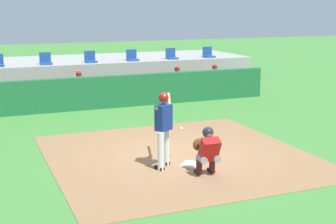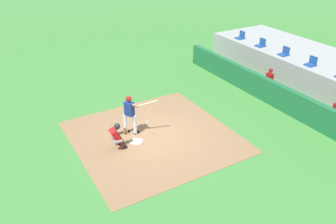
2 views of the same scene
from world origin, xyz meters
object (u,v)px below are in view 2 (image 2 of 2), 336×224
Objects in this scene: batter_at_plate at (130,113)px; stadium_seat_2 at (284,53)px; catcher_crouched at (118,135)px; stadium_seat_1 at (261,44)px; stadium_seat_3 at (311,63)px; dugout_player_0 at (268,80)px; dugout_player_1 at (335,112)px; stadium_seat_0 at (241,37)px; home_plate at (137,141)px.

stadium_seat_2 is (-1.17, 10.10, 0.50)m from batter_at_plate.
stadium_seat_1 is at bearing 108.73° from catcher_crouched.
stadium_seat_2 is at bearing 180.00° from stadium_seat_3.
dugout_player_0 is 2.40m from stadium_seat_2.
dugout_player_1 is 2.71× the size of stadium_seat_0.
stadium_seat_3 reaches higher than catcher_crouched.
catcher_crouched is at bearing -84.09° from dugout_player_0.
dugout_player_1 is at bearing -32.68° from stadium_seat_3.
stadium_seat_3 is at bearing 0.00° from stadium_seat_0.
dugout_player_1 is 2.71× the size of stadium_seat_1.
stadium_seat_3 is (-0.01, 10.97, 0.93)m from catcher_crouched.
catcher_crouched is at bearing -71.27° from stadium_seat_1.
stadium_seat_3 reaches higher than dugout_player_0.
batter_at_plate is 1.39× the size of dugout_player_0.
catcher_crouched is at bearing -80.36° from stadium_seat_2.
dugout_player_0 is 2.71× the size of stadium_seat_0.
dugout_player_1 is at bearing -16.46° from stadium_seat_1.
stadium_seat_2 is at bearing 0.00° from stadium_seat_0.
dugout_player_1 is 7.23m from stadium_seat_1.
catcher_crouched is (0.01, -0.80, 0.58)m from home_plate.
home_plate is 0.26× the size of catcher_crouched.
dugout_player_0 and dugout_player_1 have the same top height.
batter_at_plate is at bearing 128.23° from catcher_crouched.
stadium_seat_1 reaches higher than dugout_player_1.
stadium_seat_2 reaches higher than catcher_crouched.
stadium_seat_1 is at bearing 143.96° from dugout_player_0.
stadium_seat_2 is (-1.86, 10.97, 0.93)m from catcher_crouched.
dugout_player_0 is (-0.92, 8.14, 0.65)m from home_plate.
stadium_seat_0 reaches higher than home_plate.
stadium_seat_3 is at bearing 90.04° from catcher_crouched.
home_plate is at bearing -111.28° from dugout_player_1.
dugout_player_0 reaches higher than catcher_crouched.
stadium_seat_2 is (3.71, 0.00, 0.00)m from stadium_seat_0.
stadium_seat_0 is (-5.58, 10.97, 0.93)m from catcher_crouched.
dugout_player_1 is at bearing 64.44° from batter_at_plate.
batter_at_plate is 1.39× the size of dugout_player_1.
stadium_seat_0 is at bearing 166.90° from dugout_player_1.
stadium_seat_1 reaches higher than batter_at_plate.
home_plate is 0.92× the size of stadium_seat_1.
dugout_player_0 is 3.56m from stadium_seat_1.
batter_at_plate is 3.76× the size of stadium_seat_1.
stadium_seat_1 is (-2.80, 2.03, 0.86)m from dugout_player_0.
home_plate is 8.22m from dugout_player_0.
home_plate is at bearing 90.53° from catcher_crouched.
stadium_seat_1 is at bearing 106.70° from batter_at_plate.
stadium_seat_1 is 1.00× the size of stadium_seat_3.
dugout_player_1 is at bearing 0.00° from dugout_player_0.
stadium_seat_1 and stadium_seat_3 have the same top height.
stadium_seat_3 is at bearing 147.32° from dugout_player_1.
dugout_player_0 is at bearing 95.91° from catcher_crouched.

